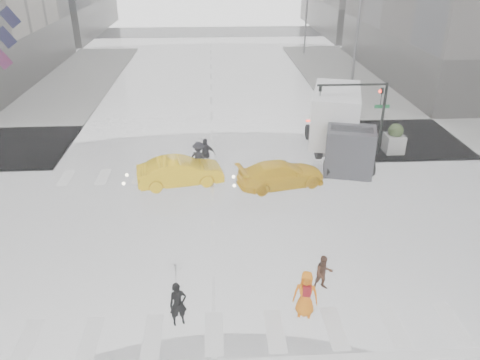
{
  "coord_description": "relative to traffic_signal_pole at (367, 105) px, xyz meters",
  "views": [
    {
      "loc": [
        0.18,
        -17.47,
        11.33
      ],
      "look_at": [
        1.32,
        2.0,
        1.59
      ],
      "focal_mm": 35.0,
      "sensor_mm": 36.0,
      "label": 1
    }
  ],
  "objects": [
    {
      "name": "sidewalk_ne",
      "position": [
        10.49,
        9.49,
        -3.14
      ],
      "size": [
        35.0,
        35.0,
        0.15
      ],
      "primitive_type": "cube",
      "color": "slate",
      "rests_on": "ground"
    },
    {
      "name": "pedestrian_far_a",
      "position": [
        -9.33,
        -1.27,
        -2.3
      ],
      "size": [
        1.15,
        0.78,
        1.84
      ],
      "primitive_type": "imported",
      "rotation": [
        0.0,
        0.0,
        3.02
      ],
      "color": "black",
      "rests_on": "ground"
    },
    {
      "name": "planter_east",
      "position": [
        1.99,
        0.19,
        -2.23
      ],
      "size": [
        1.1,
        1.1,
        1.8
      ],
      "color": "slate",
      "rests_on": "ground"
    },
    {
      "name": "box_truck",
      "position": [
        -1.51,
        0.15,
        -1.19
      ],
      "size": [
        2.68,
        7.14,
        3.79
      ],
      "rotation": [
        0.0,
        0.0,
        -0.27
      ],
      "color": "silver",
      "rests_on": "ground"
    },
    {
      "name": "planter_west",
      "position": [
        -2.01,
        0.19,
        -2.23
      ],
      "size": [
        1.1,
        1.1,
        1.8
      ],
      "color": "slate",
      "rests_on": "ground"
    },
    {
      "name": "street_lamp_near",
      "position": [
        1.86,
        9.99,
        1.73
      ],
      "size": [
        2.15,
        0.22,
        9.0
      ],
      "color": "#59595B",
      "rests_on": "ground"
    },
    {
      "name": "taxi_rear",
      "position": [
        -5.4,
        -3.6,
        -2.54
      ],
      "size": [
        4.44,
        2.83,
        1.35
      ],
      "primitive_type": "imported",
      "rotation": [
        0.0,
        0.0,
        1.82
      ],
      "color": "yellow",
      "rests_on": "ground"
    },
    {
      "name": "ground",
      "position": [
        -9.01,
        -8.01,
        -3.22
      ],
      "size": [
        120.0,
        120.0,
        0.0
      ],
      "primitive_type": "plane",
      "color": "black",
      "rests_on": "ground"
    },
    {
      "name": "taxi_mid",
      "position": [
        -10.68,
        -3.13,
        -2.48
      ],
      "size": [
        4.71,
        2.4,
        1.48
      ],
      "primitive_type": "imported",
      "rotation": [
        0.0,
        0.0,
        1.76
      ],
      "color": "yellow",
      "rests_on": "ground"
    },
    {
      "name": "street_lamp_far",
      "position": [
        1.86,
        29.99,
        1.73
      ],
      "size": [
        2.15,
        0.22,
        9.0
      ],
      "color": "#59595B",
      "rests_on": "ground"
    },
    {
      "name": "flag_cluster",
      "position": [
        -24.09,
        10.49,
        2.42
      ],
      "size": [
        2.87,
        3.06,
        4.69
      ],
      "color": "#59595B",
      "rests_on": "ground"
    },
    {
      "name": "pedestrian_brown",
      "position": [
        -4.99,
        -12.01,
        -2.5
      ],
      "size": [
        0.78,
        0.65,
        1.44
      ],
      "primitive_type": "imported",
      "rotation": [
        0.0,
        0.0,
        0.16
      ],
      "color": "#472819",
      "rests_on": "ground"
    },
    {
      "name": "planter_mid",
      "position": [
        -0.01,
        0.19,
        -2.23
      ],
      "size": [
        1.1,
        1.1,
        1.8
      ],
      "color": "slate",
      "rests_on": "ground"
    },
    {
      "name": "pedestrian_black",
      "position": [
        -10.17,
        -13.46,
        -1.59
      ],
      "size": [
        1.2,
        1.21,
        2.43
      ],
      "rotation": [
        0.0,
        0.0,
        0.29
      ],
      "color": "black",
      "rests_on": "ground"
    },
    {
      "name": "pedestrian_far_b",
      "position": [
        -9.71,
        -1.84,
        -2.28
      ],
      "size": [
        1.38,
        1.17,
        1.87
      ],
      "primitive_type": "imported",
      "rotation": [
        0.0,
        0.0,
        2.64
      ],
      "color": "black",
      "rests_on": "ground"
    },
    {
      "name": "pedestrian_orange",
      "position": [
        -5.9,
        -13.27,
        -2.34
      ],
      "size": [
        0.97,
        0.75,
        1.75
      ],
      "rotation": [
        0.0,
        0.0,
        -0.25
      ],
      "color": "orange",
      "rests_on": "ground"
    },
    {
      "name": "traffic_signal_pole",
      "position": [
        0.0,
        0.0,
        0.0
      ],
      "size": [
        4.45,
        0.42,
        4.5
      ],
      "color": "black",
      "rests_on": "ground"
    },
    {
      "name": "road_markings",
      "position": [
        -9.01,
        -8.01,
        -3.21
      ],
      "size": [
        18.0,
        48.0,
        0.01
      ],
      "primitive_type": null,
      "color": "silver",
      "rests_on": "ground"
    }
  ]
}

